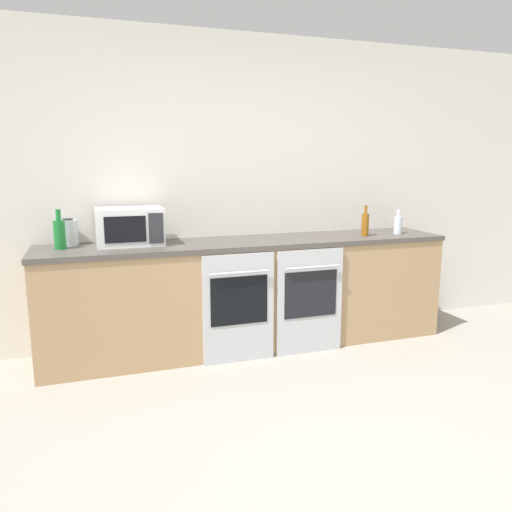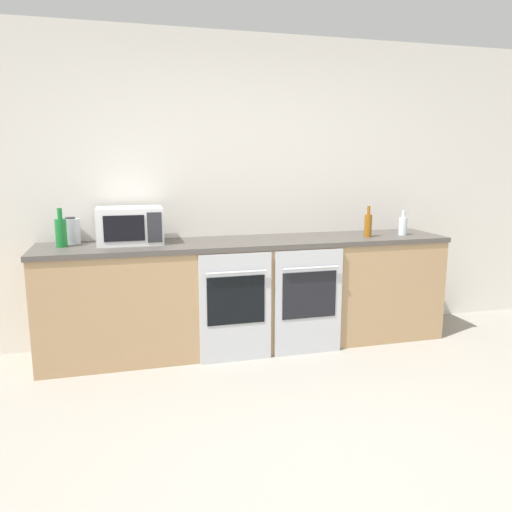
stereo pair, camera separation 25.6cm
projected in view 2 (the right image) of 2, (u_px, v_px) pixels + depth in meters
name	position (u px, v px, depth m)	size (l,w,h in m)	color
ground_plane	(348.00, 481.00, 2.44)	(16.00, 16.00, 0.00)	gray
wall_back	(240.00, 190.00, 4.35)	(10.00, 0.06, 2.60)	silver
counter_back	(250.00, 293.00, 4.19)	(3.38, 0.63, 0.91)	tan
oven_left	(236.00, 307.00, 3.84)	(0.56, 0.06, 0.86)	#B7BABF
oven_right	(309.00, 302.00, 4.00)	(0.56, 0.06, 0.86)	#B7BABF
microwave	(130.00, 225.00, 3.91)	(0.50, 0.34, 0.29)	silver
bottle_clear	(403.00, 225.00, 4.38)	(0.07, 0.07, 0.22)	silver
bottle_amber	(368.00, 225.00, 4.26)	(0.06, 0.06, 0.27)	#8C5114
bottle_green	(61.00, 232.00, 3.76)	(0.08, 0.08, 0.30)	#19722D
kettle	(71.00, 231.00, 3.93)	(0.14, 0.14, 0.21)	#B7BABF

